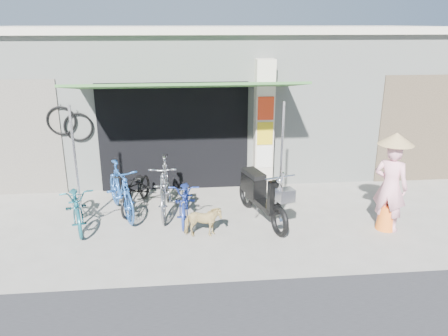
{
  "coord_description": "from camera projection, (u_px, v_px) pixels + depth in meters",
  "views": [
    {
      "loc": [
        -1.0,
        -7.2,
        3.74
      ],
      "look_at": [
        -0.2,
        1.0,
        1.0
      ],
      "focal_mm": 35.0,
      "sensor_mm": 36.0,
      "label": 1
    }
  ],
  "objects": [
    {
      "name": "bicycle_shop",
      "position": [
        217.0,
        94.0,
        12.3
      ],
      "size": [
        12.3,
        5.3,
        3.66
      ],
      "color": "#A7AEA5",
      "rests_on": "ground"
    },
    {
      "name": "nun",
      "position": [
        391.0,
        183.0,
        8.07
      ],
      "size": [
        0.74,
        0.72,
        1.89
      ],
      "rotation": [
        0.0,
        0.0,
        2.4
      ],
      "color": "#F0A1B1",
      "rests_on": "ground"
    },
    {
      "name": "bike_navy",
      "position": [
        185.0,
        199.0,
        8.66
      ],
      "size": [
        0.66,
        1.65,
        0.85
      ],
      "primitive_type": "imported",
      "rotation": [
        0.0,
        0.0,
        -0.06
      ],
      "color": "navy",
      "rests_on": "ground"
    },
    {
      "name": "neighbour_left",
      "position": [
        1.0,
        139.0,
        9.64
      ],
      "size": [
        2.6,
        0.06,
        2.6
      ],
      "primitive_type": "cube",
      "color": "#6B665B",
      "rests_on": "ground"
    },
    {
      "name": "ground",
      "position": [
        240.0,
        236.0,
        8.07
      ],
      "size": [
        80.0,
        80.0,
        0.0
      ],
      "primitive_type": "plane",
      "color": "gray",
      "rests_on": "ground"
    },
    {
      "name": "shop_pillar",
      "position": [
        263.0,
        126.0,
        9.99
      ],
      "size": [
        0.42,
        0.44,
        3.0
      ],
      "color": "beige",
      "rests_on": "ground"
    },
    {
      "name": "bike_silver",
      "position": [
        165.0,
        186.0,
        8.93
      ],
      "size": [
        0.59,
        1.92,
        1.15
      ],
      "primitive_type": "imported",
      "rotation": [
        0.0,
        0.0,
        -0.03
      ],
      "color": "#99989D",
      "rests_on": "ground"
    },
    {
      "name": "bike_black",
      "position": [
        136.0,
        189.0,
        9.16
      ],
      "size": [
        0.95,
        1.7,
        0.85
      ],
      "primitive_type": "imported",
      "rotation": [
        0.0,
        0.0,
        -0.26
      ],
      "color": "black",
      "rests_on": "ground"
    },
    {
      "name": "awning",
      "position": [
        186.0,
        88.0,
        8.73
      ],
      "size": [
        4.6,
        1.88,
        2.72
      ],
      "color": "#2F5D2A",
      "rests_on": "ground"
    },
    {
      "name": "bike_teal",
      "position": [
        77.0,
        205.0,
        8.34
      ],
      "size": [
        1.03,
        1.77,
        0.88
      ],
      "primitive_type": "imported",
      "rotation": [
        0.0,
        0.0,
        0.29
      ],
      "color": "#165664",
      "rests_on": "ground"
    },
    {
      "name": "street_dog",
      "position": [
        202.0,
        222.0,
        7.96
      ],
      "size": [
        0.7,
        0.33,
        0.59
      ],
      "primitive_type": "imported",
      "rotation": [
        0.0,
        0.0,
        1.56
      ],
      "color": "tan",
      "rests_on": "ground"
    },
    {
      "name": "moped",
      "position": [
        261.0,
        195.0,
        8.6
      ],
      "size": [
        0.81,
        2.0,
        1.16
      ],
      "rotation": [
        0.0,
        0.0,
        0.29
      ],
      "color": "black",
      "rests_on": "ground"
    },
    {
      "name": "bike_blue",
      "position": [
        121.0,
        190.0,
        8.82
      ],
      "size": [
        1.14,
        1.86,
        1.08
      ],
      "primitive_type": "imported",
      "rotation": [
        0.0,
        0.0,
        0.38
      ],
      "color": "#1E498D",
      "rests_on": "ground"
    },
    {
      "name": "neighbour_right",
      "position": [
        431.0,
        129.0,
        10.57
      ],
      "size": [
        2.6,
        0.06,
        2.6
      ],
      "primitive_type": "cube",
      "color": "brown",
      "rests_on": "ground"
    }
  ]
}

